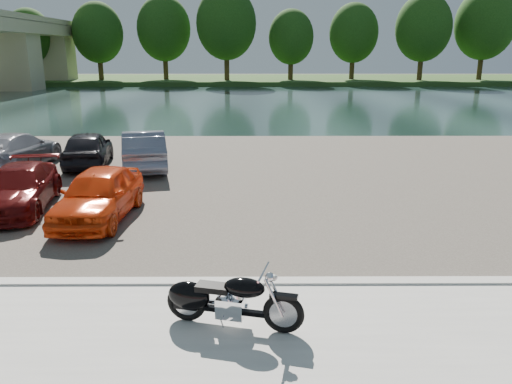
{
  "coord_description": "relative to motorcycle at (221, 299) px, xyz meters",
  "views": [
    {
      "loc": [
        0.73,
        -6.98,
        4.47
      ],
      "look_at": [
        0.78,
        4.99,
        1.1
      ],
      "focal_mm": 35.0,
      "sensor_mm": 36.0,
      "label": 1
    }
  ],
  "objects": [
    {
      "name": "ground",
      "position": [
        -0.19,
        -0.41,
        -0.56
      ],
      "size": [
        200.0,
        200.0,
        0.0
      ],
      "primitive_type": "plane",
      "color": "#595447",
      "rests_on": "ground"
    },
    {
      "name": "promenade",
      "position": [
        -0.19,
        -1.41,
        -0.51
      ],
      "size": [
        60.0,
        6.0,
        0.1
      ],
      "primitive_type": "cube",
      "color": "#B9B6AE",
      "rests_on": "ground"
    },
    {
      "name": "kerb",
      "position": [
        -0.19,
        1.59,
        -0.49
      ],
      "size": [
        60.0,
        0.3,
        0.14
      ],
      "primitive_type": "cube",
      "color": "#B9B6AE",
      "rests_on": "ground"
    },
    {
      "name": "parking_lot",
      "position": [
        -0.19,
        10.59,
        -0.54
      ],
      "size": [
        60.0,
        18.0,
        0.04
      ],
      "primitive_type": "cube",
      "color": "#48423A",
      "rests_on": "ground"
    },
    {
      "name": "river",
      "position": [
        -0.19,
        39.59,
        -0.56
      ],
      "size": [
        120.0,
        40.0,
        0.0
      ],
      "primitive_type": "cube",
      "color": "#172927",
      "rests_on": "ground"
    },
    {
      "name": "far_bank",
      "position": [
        -0.19,
        71.59,
        -0.26
      ],
      "size": [
        120.0,
        24.0,
        0.6
      ],
      "primitive_type": "cube",
      "color": "#234117",
      "rests_on": "ground"
    },
    {
      "name": "far_trees",
      "position": [
        4.17,
        65.38,
        6.93
      ],
      "size": [
        70.25,
        10.68,
        12.52
      ],
      "color": "#3B2A15",
      "rests_on": "far_bank"
    },
    {
      "name": "motorcycle",
      "position": [
        0.0,
        0.0,
        0.0
      ],
      "size": [
        2.29,
        0.92,
        1.05
      ],
      "rotation": [
        0.0,
        0.0,
        -0.24
      ],
      "color": "black",
      "rests_on": "promenade"
    },
    {
      "name": "car_3",
      "position": [
        -6.27,
        6.56,
        0.1
      ],
      "size": [
        2.38,
        4.52,
        1.25
      ],
      "primitive_type": "imported",
      "rotation": [
        0.0,
        0.0,
        0.15
      ],
      "color": "#560C0C",
      "rests_on": "parking_lot"
    },
    {
      "name": "car_4",
      "position": [
        -3.67,
        5.64,
        0.18
      ],
      "size": [
        1.84,
        4.19,
        1.4
      ],
      "primitive_type": "imported",
      "rotation": [
        0.0,
        0.0,
        -0.04
      ],
      "color": "red",
      "rests_on": "parking_lot"
    },
    {
      "name": "car_7",
      "position": [
        -8.81,
        11.82,
        0.19
      ],
      "size": [
        2.36,
        5.05,
        1.43
      ],
      "primitive_type": "imported",
      "rotation": [
        0.0,
        0.0,
        3.07
      ],
      "color": "#94939B",
      "rests_on": "parking_lot"
    },
    {
      "name": "car_8",
      "position": [
        -6.1,
        12.29,
        0.19
      ],
      "size": [
        2.38,
        4.4,
        1.42
      ],
      "primitive_type": "imported",
      "rotation": [
        0.0,
        0.0,
        3.32
      ],
      "color": "black",
      "rests_on": "parking_lot"
    },
    {
      "name": "car_9",
      "position": [
        -3.75,
        11.8,
        0.22
      ],
      "size": [
        2.57,
        4.77,
        1.49
      ],
      "primitive_type": "imported",
      "rotation": [
        0.0,
        0.0,
        3.37
      ],
      "color": "slate",
      "rests_on": "parking_lot"
    }
  ]
}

